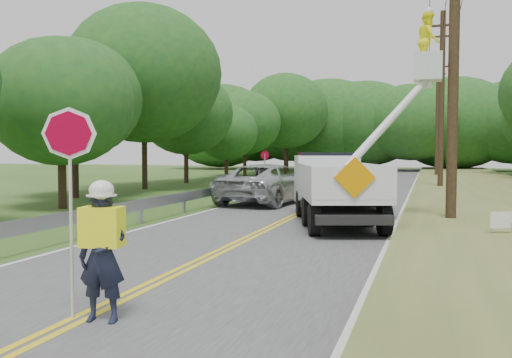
% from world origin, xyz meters
% --- Properties ---
extents(ground, '(140.00, 140.00, 0.00)m').
position_xyz_m(ground, '(0.00, 0.00, 0.00)').
color(ground, '#2A4E18').
rests_on(ground, ground).
extents(road, '(7.20, 96.00, 0.03)m').
position_xyz_m(road, '(0.00, 14.00, 0.01)').
color(road, '#454446').
rests_on(road, ground).
extents(guardrail, '(0.18, 48.00, 0.77)m').
position_xyz_m(guardrail, '(-4.02, 14.91, 0.55)').
color(guardrail, '#A4A6AD').
rests_on(guardrail, ground).
extents(utility_poles, '(1.60, 43.30, 10.00)m').
position_xyz_m(utility_poles, '(5.00, 17.02, 5.27)').
color(utility_poles, black).
rests_on(utility_poles, ground).
extents(tall_grass_verge, '(7.00, 96.00, 0.30)m').
position_xyz_m(tall_grass_verge, '(7.10, 14.00, 0.15)').
color(tall_grass_verge, '#576530').
rests_on(tall_grass_verge, ground).
extents(treeline_left, '(11.17, 55.22, 10.78)m').
position_xyz_m(treeline_left, '(-10.79, 31.47, 5.81)').
color(treeline_left, '#332319').
rests_on(treeline_left, ground).
extents(treeline_horizon, '(57.25, 14.36, 11.03)m').
position_xyz_m(treeline_horizon, '(0.12, 56.21, 5.50)').
color(treeline_horizon, '#1B4D21').
rests_on(treeline_horizon, ground).
extents(flagger, '(1.09, 0.51, 2.79)m').
position_xyz_m(flagger, '(0.34, -1.49, 1.01)').
color(flagger, '#191E33').
rests_on(flagger, road).
extents(bucket_truck, '(4.98, 6.61, 6.26)m').
position_xyz_m(bucket_truck, '(1.66, 9.52, 1.46)').
color(bucket_truck, black).
rests_on(bucket_truck, road).
extents(suv_silver, '(3.58, 6.35, 1.67)m').
position_xyz_m(suv_silver, '(-2.13, 14.35, 0.86)').
color(suv_silver, '#B2B6B9').
rests_on(suv_silver, road).
extents(suv_darkgrey, '(3.65, 5.71, 1.54)m').
position_xyz_m(suv_darkgrey, '(-1.94, 27.45, 0.79)').
color(suv_darkgrey, '#373A3E').
rests_on(suv_darkgrey, road).
extents(stop_sign_permanent, '(0.48, 0.06, 2.26)m').
position_xyz_m(stop_sign_permanent, '(-4.12, 20.13, 1.48)').
color(stop_sign_permanent, '#A4A6AD').
rests_on(stop_sign_permanent, ground).
extents(yard_sign, '(0.53, 0.23, 0.81)m').
position_xyz_m(yard_sign, '(6.02, 6.28, 0.58)').
color(yard_sign, white).
rests_on(yard_sign, ground).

